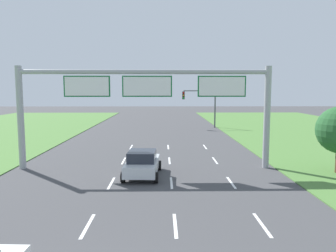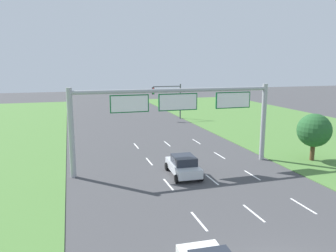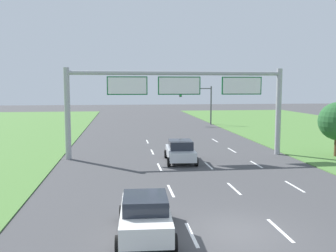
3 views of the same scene
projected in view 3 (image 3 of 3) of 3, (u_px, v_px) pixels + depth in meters
ground_plane at (236, 232)px, 14.37m from camera, size 200.00×200.00×0.00m
lane_dashes_inner_left at (179, 209)px, 17.12m from camera, size 0.14×44.40×0.01m
lane_dashes_inner_right at (253, 206)px, 17.55m from camera, size 0.14×44.40×0.01m
lane_dashes_slip at (323, 203)px, 17.98m from camera, size 0.14×44.40×0.01m
car_near_red at (145, 214)px, 14.04m from camera, size 2.24×4.33×1.57m
car_lead_silver at (180, 151)px, 27.65m from camera, size 2.34×4.31×1.63m
sign_gantry at (179, 94)px, 29.32m from camera, size 17.24×0.44×7.00m
traffic_light_mast at (198, 98)px, 54.07m from camera, size 4.76×0.49×5.60m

